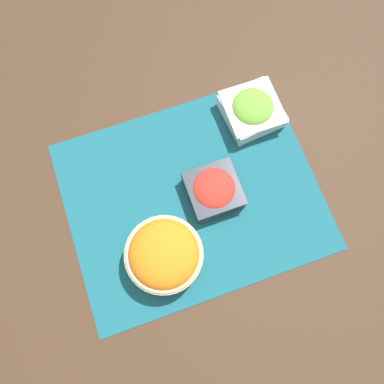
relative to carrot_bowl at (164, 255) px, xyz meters
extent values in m
plane|color=#422D1E|center=(0.11, 0.12, -0.05)|extent=(3.00, 3.00, 0.00)
cube|color=#195B6B|center=(0.11, 0.12, -0.05)|extent=(0.59, 0.48, 0.00)
cylinder|color=#C6B28E|center=(0.00, 0.00, -0.02)|extent=(0.17, 0.17, 0.06)
torus|color=#C6B28E|center=(0.00, 0.00, 0.01)|extent=(0.17, 0.17, 0.01)
ellipsoid|color=orange|center=(0.00, 0.00, 0.01)|extent=(0.15, 0.15, 0.07)
cube|color=white|center=(0.32, 0.27, -0.02)|extent=(0.14, 0.14, 0.04)
cube|color=white|center=(0.32, 0.27, 0.00)|extent=(0.13, 0.13, 0.00)
ellipsoid|color=#6BAD38|center=(0.32, 0.27, 0.00)|extent=(0.10, 0.10, 0.04)
cube|color=#333842|center=(0.16, 0.11, -0.02)|extent=(0.12, 0.12, 0.04)
cube|color=#333842|center=(0.16, 0.11, 0.00)|extent=(0.12, 0.12, 0.00)
ellipsoid|color=red|center=(0.16, 0.11, 0.00)|extent=(0.10, 0.10, 0.03)
camera|label=1|loc=(0.03, -0.10, 0.82)|focal=35.00mm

